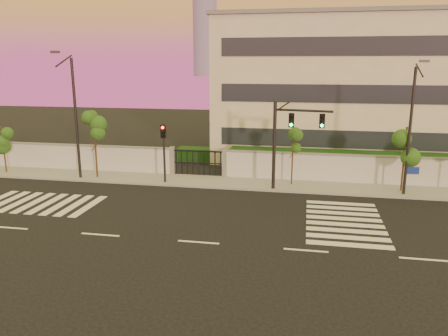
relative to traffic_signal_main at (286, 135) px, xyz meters
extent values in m
plane|color=black|center=(-3.52, -9.38, -3.74)|extent=(120.00, 120.00, 0.00)
cube|color=gray|center=(-3.52, 1.12, -3.67)|extent=(60.00, 3.00, 0.15)
cube|color=#B4B7BC|center=(-21.02, 2.62, -2.74)|extent=(25.00, 0.30, 2.00)
cube|color=slate|center=(-21.02, 2.62, -1.68)|extent=(25.00, 0.36, 0.12)
cube|color=slate|center=(-8.52, 2.62, -2.64)|extent=(0.35, 0.35, 2.20)
cube|color=slate|center=(-4.52, 2.62, -2.64)|extent=(0.35, 0.35, 2.20)
cube|color=black|center=(5.48, 5.12, -2.84)|extent=(20.00, 2.00, 1.80)
cube|color=black|center=(-19.52, 5.12, -3.04)|extent=(12.00, 1.80, 1.40)
cube|color=black|center=(-6.52, 7.62, -3.14)|extent=(6.00, 1.50, 1.20)
cube|color=beige|center=(5.48, 12.62, 2.26)|extent=(24.00, 12.00, 12.00)
cube|color=#262D38|center=(5.48, 6.60, -1.24)|extent=(22.00, 0.08, 1.40)
cube|color=#262D38|center=(5.48, 6.60, 2.26)|extent=(22.00, 0.08, 1.40)
cube|color=#262D38|center=(5.48, 6.60, 5.76)|extent=(22.00, 0.08, 1.40)
cube|color=slate|center=(5.48, 12.62, 8.36)|extent=(24.40, 12.40, 0.30)
cube|color=silver|center=(-16.62, -5.38, -3.73)|extent=(0.50, 4.00, 0.02)
cube|color=silver|center=(-15.72, -5.38, -3.73)|extent=(0.50, 4.00, 0.02)
cube|color=silver|center=(-14.82, -5.38, -3.73)|extent=(0.50, 4.00, 0.02)
cube|color=silver|center=(-13.92, -5.38, -3.73)|extent=(0.50, 4.00, 0.02)
cube|color=silver|center=(-13.02, -5.38, -3.73)|extent=(0.50, 4.00, 0.02)
cube|color=silver|center=(-12.12, -5.38, -3.73)|extent=(0.50, 4.00, 0.02)
cube|color=silver|center=(-11.22, -5.38, -3.73)|extent=(0.50, 4.00, 0.02)
cube|color=silver|center=(3.48, -8.38, -3.73)|extent=(4.00, 0.50, 0.02)
cube|color=silver|center=(3.48, -7.48, -3.73)|extent=(4.00, 0.50, 0.02)
cube|color=silver|center=(3.48, -6.58, -3.73)|extent=(4.00, 0.50, 0.02)
cube|color=silver|center=(3.48, -5.68, -3.73)|extent=(4.00, 0.50, 0.02)
cube|color=silver|center=(3.48, -4.78, -3.73)|extent=(4.00, 0.50, 0.02)
cube|color=silver|center=(3.48, -3.88, -3.73)|extent=(4.00, 0.50, 0.02)
cube|color=silver|center=(3.48, -2.98, -3.73)|extent=(4.00, 0.50, 0.02)
cube|color=silver|center=(3.48, -2.08, -3.73)|extent=(4.00, 0.50, 0.02)
cube|color=silver|center=(-13.52, -9.38, -3.74)|extent=(2.00, 0.15, 0.01)
cube|color=silver|center=(-8.52, -9.38, -3.74)|extent=(2.00, 0.15, 0.01)
cube|color=silver|center=(-3.52, -9.38, -3.74)|extent=(2.00, 0.15, 0.01)
cube|color=silver|center=(1.48, -9.38, -3.74)|extent=(2.00, 0.15, 0.01)
cube|color=silver|center=(6.48, -9.38, -3.74)|extent=(2.00, 0.15, 0.01)
cylinder|color=#382314|center=(-21.25, 0.77, -1.92)|extent=(0.12, 0.12, 3.65)
sphere|color=#214F16|center=(-21.25, 0.77, -0.82)|extent=(1.07, 1.07, 1.07)
sphere|color=#214F16|center=(-20.91, 0.96, -1.37)|extent=(0.82, 0.82, 0.82)
cylinder|color=#382314|center=(-13.64, 0.61, -1.31)|extent=(0.13, 0.13, 4.87)
sphere|color=#214F16|center=(-13.64, 0.61, 0.15)|extent=(1.17, 1.17, 1.17)
sphere|color=#214F16|center=(-13.27, 0.82, -0.58)|extent=(0.89, 0.89, 0.89)
sphere|color=#214F16|center=(-13.96, 0.45, -0.34)|extent=(0.85, 0.85, 0.85)
cylinder|color=#382314|center=(0.42, 1.30, -1.71)|extent=(0.11, 0.11, 4.08)
sphere|color=#214F16|center=(0.42, 1.30, -0.48)|extent=(0.97, 0.97, 0.97)
sphere|color=#214F16|center=(0.73, 1.47, -1.09)|extent=(0.74, 0.74, 0.74)
sphere|color=#214F16|center=(0.15, 1.16, -0.89)|extent=(0.71, 0.71, 0.71)
cylinder|color=#382314|center=(7.52, 1.00, -1.57)|extent=(0.13, 0.13, 4.35)
sphere|color=#214F16|center=(7.52, 1.00, -0.27)|extent=(1.16, 1.16, 1.16)
sphere|color=#214F16|center=(7.89, 1.21, -0.92)|extent=(0.88, 0.88, 0.88)
sphere|color=#214F16|center=(7.20, 0.84, -0.70)|extent=(0.84, 0.84, 0.84)
cylinder|color=black|center=(-0.75, 0.01, -0.78)|extent=(0.23, 0.23, 5.92)
cylinder|color=black|center=(1.07, 0.01, 1.61)|extent=(3.60, 0.82, 0.15)
cube|color=black|center=(0.30, -0.04, 0.99)|extent=(0.33, 0.17, 0.86)
sphere|color=#0CF259|center=(0.30, -0.15, 0.72)|extent=(0.19, 0.19, 0.19)
cube|color=black|center=(2.21, -0.04, 0.99)|extent=(0.33, 0.17, 0.86)
sphere|color=#0CF259|center=(2.21, -0.15, 0.72)|extent=(0.19, 0.19, 0.19)
cylinder|color=black|center=(-8.34, 0.22, -1.59)|extent=(0.15, 0.15, 4.31)
cube|color=black|center=(-8.34, 0.17, -0.01)|extent=(0.33, 0.17, 0.86)
sphere|color=red|center=(-8.34, 0.06, 0.26)|extent=(0.19, 0.19, 0.19)
cylinder|color=black|center=(-14.81, 0.29, 0.58)|extent=(0.19, 0.19, 8.64)
cylinder|color=black|center=(-14.81, -0.68, 4.68)|extent=(0.11, 2.07, 0.84)
cube|color=#3F3F44|center=(-14.81, -1.65, 5.22)|extent=(0.54, 0.27, 0.16)
cylinder|color=black|center=(7.53, 0.26, 0.29)|extent=(0.18, 0.18, 8.07)
cylinder|color=black|center=(7.53, -0.65, 4.13)|extent=(0.10, 1.93, 0.79)
cube|color=#3F3F44|center=(7.53, -1.56, 4.63)|extent=(0.50, 0.25, 0.15)
camera|label=1|loc=(1.25, -28.07, 4.48)|focal=35.00mm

